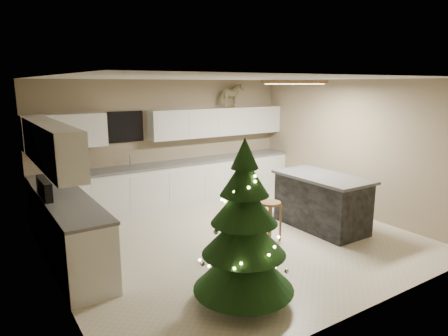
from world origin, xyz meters
The scene contains 8 objects.
ground_plane centered at (0.00, 0.00, 0.00)m, with size 5.50×5.50×0.00m, color beige.
room_shell centered at (0.02, 0.00, 1.75)m, with size 5.52×5.02×2.61m.
cabinetry centered at (-0.91, 1.65, 0.76)m, with size 5.50×3.20×2.00m.
island centered at (1.61, -0.33, 0.48)m, with size 0.90×1.70×0.95m.
bar_stool centered at (0.48, -0.29, 0.49)m, with size 0.34×0.34×0.65m.
christmas_tree centered at (-1.00, -1.60, 0.80)m, with size 1.22×1.18×1.95m.
toddler centered at (-0.08, -0.29, 0.45)m, with size 0.33×0.22×0.90m, color black.
rocking_horse centered at (1.49, 2.33, 2.27)m, with size 0.64×0.41×0.52m.
Camera 1 is at (-3.53, -5.06, 2.51)m, focal length 32.00 mm.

